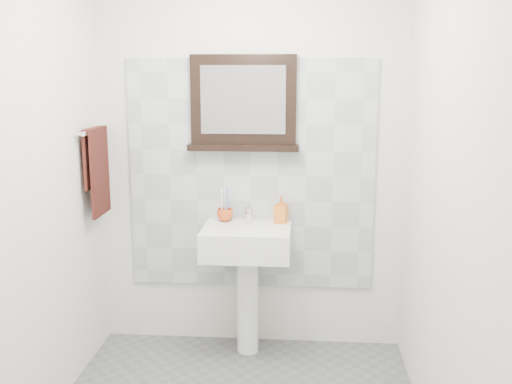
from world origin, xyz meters
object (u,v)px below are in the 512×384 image
framed_mirror (243,105)px  hand_towel (97,165)px  soap_dispenser (281,209)px  pedestal_sink (247,255)px  toothbrush_cup (225,215)px

framed_mirror → hand_towel: framed_mirror is taller
soap_dispenser → hand_towel: hand_towel is taller
framed_mirror → hand_towel: 0.99m
pedestal_sink → toothbrush_cup: size_ratio=9.28×
toothbrush_cup → hand_towel: 0.87m
pedestal_sink → framed_mirror: 0.95m
framed_mirror → hand_towel: size_ratio=1.29×
pedestal_sink → framed_mirror: framed_mirror is taller
toothbrush_cup → soap_dispenser: soap_dispenser is taller
toothbrush_cup → framed_mirror: 0.72m
pedestal_sink → hand_towel: bearing=-178.3°
soap_dispenser → framed_mirror: 0.71m
pedestal_sink → framed_mirror: (-0.04, 0.19, 0.93)m
toothbrush_cup → hand_towel: hand_towel is taller
toothbrush_cup → framed_mirror: (0.12, 0.05, 0.71)m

